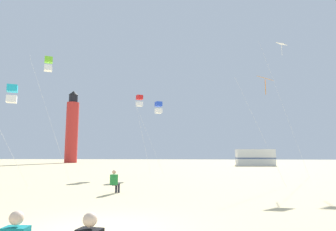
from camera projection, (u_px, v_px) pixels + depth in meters
name	position (u px, v px, depth m)	size (l,w,h in m)	color
ground	(96.00, 231.00, 7.31)	(200.00, 200.00, 0.00)	beige
kite_flyer_standing	(115.00, 181.00, 14.49)	(0.44, 0.56, 1.16)	#238438
kite_diamond_white	(282.00, 50.00, 28.51)	(3.40, 3.03, 13.16)	silver
kite_box_scarlet	(139.00, 101.00, 29.77)	(1.67, 1.67, 8.05)	silver
kite_box_cyan	(12.00, 94.00, 18.25)	(2.68, 2.37, 6.35)	silver
kite_diamond_orange	(265.00, 82.00, 20.49)	(2.80, 2.80, 7.59)	silver
kite_box_blue	(158.00, 108.00, 28.29)	(2.89, 2.47, 7.11)	silver
kite_box_lime	(48.00, 64.00, 23.11)	(2.72, 2.72, 9.75)	silver
lighthouse_distant	(72.00, 129.00, 66.53)	(2.80, 2.80, 16.80)	red
rv_van_white	(255.00, 157.00, 49.49)	(6.56, 2.70, 2.80)	white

